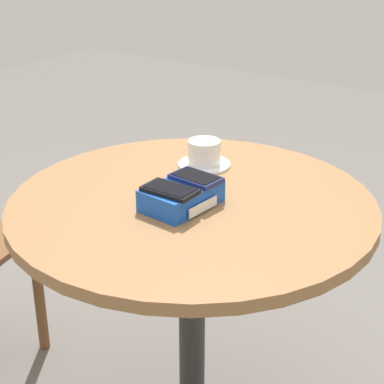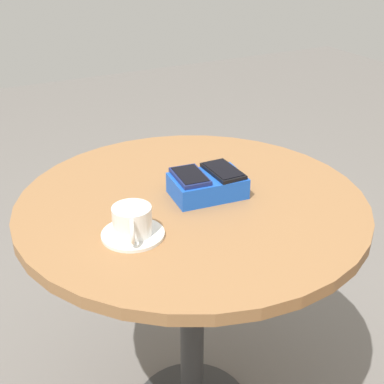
{
  "view_description": "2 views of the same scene",
  "coord_description": "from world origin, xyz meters",
  "px_view_note": "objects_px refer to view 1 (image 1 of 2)",
  "views": [
    {
      "loc": [
        -1.17,
        -0.78,
        1.42
      ],
      "look_at": [
        0.0,
        0.0,
        0.79
      ],
      "focal_mm": 60.0,
      "sensor_mm": 36.0,
      "label": 1
    },
    {
      "loc": [
        0.56,
        1.06,
        1.41
      ],
      "look_at": [
        0.0,
        0.0,
        0.79
      ],
      "focal_mm": 50.0,
      "sensor_mm": 36.0,
      "label": 2
    }
  ],
  "objects_px": {
    "round_table": "(192,244)",
    "saucer": "(204,165)",
    "phone_box": "(183,196)",
    "phone_black": "(168,189)",
    "coffee_cup": "(204,151)",
    "phone_navy": "(196,178)"
  },
  "relations": [
    {
      "from": "phone_box",
      "to": "coffee_cup",
      "type": "height_order",
      "value": "coffee_cup"
    },
    {
      "from": "round_table",
      "to": "saucer",
      "type": "relative_size",
      "value": 6.24
    },
    {
      "from": "round_table",
      "to": "phone_box",
      "type": "distance_m",
      "value": 0.16
    },
    {
      "from": "round_table",
      "to": "phone_box",
      "type": "height_order",
      "value": "phone_box"
    },
    {
      "from": "phone_black",
      "to": "phone_box",
      "type": "bearing_deg",
      "value": -10.23
    },
    {
      "from": "phone_navy",
      "to": "coffee_cup",
      "type": "relative_size",
      "value": 1.07
    },
    {
      "from": "round_table",
      "to": "phone_black",
      "type": "height_order",
      "value": "phone_black"
    },
    {
      "from": "phone_navy",
      "to": "coffee_cup",
      "type": "bearing_deg",
      "value": 27.96
    },
    {
      "from": "phone_box",
      "to": "phone_black",
      "type": "bearing_deg",
      "value": 169.77
    },
    {
      "from": "round_table",
      "to": "phone_black",
      "type": "bearing_deg",
      "value": 177.39
    },
    {
      "from": "phone_box",
      "to": "phone_navy",
      "type": "xyz_separation_m",
      "value": [
        0.04,
        -0.01,
        0.03
      ]
    },
    {
      "from": "saucer",
      "to": "coffee_cup",
      "type": "distance_m",
      "value": 0.04
    },
    {
      "from": "phone_black",
      "to": "saucer",
      "type": "bearing_deg",
      "value": 17.16
    },
    {
      "from": "round_table",
      "to": "coffee_cup",
      "type": "bearing_deg",
      "value": 25.55
    },
    {
      "from": "phone_box",
      "to": "coffee_cup",
      "type": "bearing_deg",
      "value": 22.18
    },
    {
      "from": "phone_black",
      "to": "saucer",
      "type": "xyz_separation_m",
      "value": [
        0.29,
        0.09,
        -0.06
      ]
    },
    {
      "from": "phone_box",
      "to": "coffee_cup",
      "type": "xyz_separation_m",
      "value": [
        0.25,
        0.1,
        0.01
      ]
    },
    {
      "from": "round_table",
      "to": "phone_box",
      "type": "relative_size",
      "value": 4.59
    },
    {
      "from": "coffee_cup",
      "to": "phone_box",
      "type": "bearing_deg",
      "value": -157.82
    },
    {
      "from": "phone_box",
      "to": "phone_black",
      "type": "distance_m",
      "value": 0.06
    },
    {
      "from": "round_table",
      "to": "saucer",
      "type": "distance_m",
      "value": 0.26
    },
    {
      "from": "phone_box",
      "to": "coffee_cup",
      "type": "distance_m",
      "value": 0.27
    }
  ]
}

